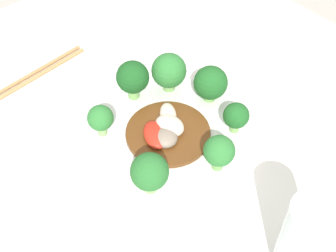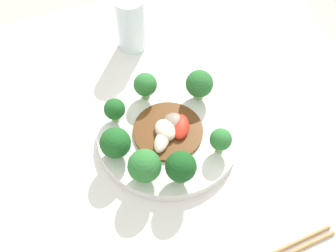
{
  "view_description": "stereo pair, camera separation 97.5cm",
  "coord_description": "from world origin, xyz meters",
  "px_view_note": "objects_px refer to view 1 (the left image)",
  "views": [
    {
      "loc": [
        -0.4,
        0.33,
        1.29
      ],
      "look_at": [
        -0.04,
        0.01,
        0.76
      ],
      "focal_mm": 50.0,
      "sensor_mm": 36.0,
      "label": 1
    },
    {
      "loc": [
        0.42,
        -0.15,
        1.47
      ],
      "look_at": [
        -0.04,
        0.01,
        0.76
      ],
      "focal_mm": 50.0,
      "sensor_mm": 36.0,
      "label": 2
    }
  ],
  "objects_px": {
    "broccoli_east": "(135,77)",
    "broccoli_southeast": "(169,71)",
    "broccoli_southwest": "(236,116)",
    "chopsticks": "(31,77)",
    "drinking_glass": "(305,239)",
    "stirfry_center": "(166,131)",
    "broccoli_west": "(220,151)",
    "broccoli_south": "(211,83)",
    "plate": "(168,139)",
    "broccoli_northeast": "(101,119)",
    "broccoli_northwest": "(150,172)"
  },
  "relations": [
    {
      "from": "broccoli_east",
      "to": "drinking_glass",
      "type": "height_order",
      "value": "drinking_glass"
    },
    {
      "from": "broccoli_west",
      "to": "chopsticks",
      "type": "height_order",
      "value": "broccoli_west"
    },
    {
      "from": "broccoli_northwest",
      "to": "plate",
      "type": "bearing_deg",
      "value": -54.95
    },
    {
      "from": "plate",
      "to": "broccoli_east",
      "type": "height_order",
      "value": "broccoli_east"
    },
    {
      "from": "broccoli_south",
      "to": "broccoli_southeast",
      "type": "height_order",
      "value": "broccoli_southeast"
    },
    {
      "from": "plate",
      "to": "broccoli_southeast",
      "type": "xyz_separation_m",
      "value": [
        0.08,
        -0.07,
        0.05
      ]
    },
    {
      "from": "broccoli_west",
      "to": "broccoli_south",
      "type": "relative_size",
      "value": 0.94
    },
    {
      "from": "broccoli_southwest",
      "to": "chopsticks",
      "type": "bearing_deg",
      "value": 26.52
    },
    {
      "from": "broccoli_northwest",
      "to": "broccoli_south",
      "type": "relative_size",
      "value": 1.04
    },
    {
      "from": "broccoli_south",
      "to": "broccoli_west",
      "type": "bearing_deg",
      "value": 140.57
    },
    {
      "from": "plate",
      "to": "chopsticks",
      "type": "xyz_separation_m",
      "value": [
        0.28,
        0.09,
        -0.01
      ]
    },
    {
      "from": "broccoli_west",
      "to": "broccoli_northeast",
      "type": "xyz_separation_m",
      "value": [
        0.16,
        0.09,
        -0.0
      ]
    },
    {
      "from": "broccoli_west",
      "to": "broccoli_southeast",
      "type": "height_order",
      "value": "broccoli_southeast"
    },
    {
      "from": "broccoli_west",
      "to": "broccoli_southwest",
      "type": "bearing_deg",
      "value": -64.27
    },
    {
      "from": "broccoli_east",
      "to": "chopsticks",
      "type": "bearing_deg",
      "value": 30.12
    },
    {
      "from": "broccoli_northeast",
      "to": "stirfry_center",
      "type": "xyz_separation_m",
      "value": [
        -0.07,
        -0.07,
        -0.03
      ]
    },
    {
      "from": "broccoli_southeast",
      "to": "plate",
      "type": "bearing_deg",
      "value": 138.0
    },
    {
      "from": "stirfry_center",
      "to": "broccoli_southeast",
      "type": "bearing_deg",
      "value": -43.57
    },
    {
      "from": "drinking_glass",
      "to": "chopsticks",
      "type": "height_order",
      "value": "drinking_glass"
    },
    {
      "from": "broccoli_northeast",
      "to": "broccoli_southwest",
      "type": "bearing_deg",
      "value": -129.19
    },
    {
      "from": "broccoli_southwest",
      "to": "stirfry_center",
      "type": "bearing_deg",
      "value": 53.82
    },
    {
      "from": "plate",
      "to": "drinking_glass",
      "type": "bearing_deg",
      "value": 177.95
    },
    {
      "from": "broccoli_northwest",
      "to": "stirfry_center",
      "type": "relative_size",
      "value": 0.51
    },
    {
      "from": "broccoli_northwest",
      "to": "drinking_glass",
      "type": "xyz_separation_m",
      "value": [
        -0.2,
        -0.08,
        0.0
      ]
    },
    {
      "from": "broccoli_northeast",
      "to": "drinking_glass",
      "type": "bearing_deg",
      "value": -168.77
    },
    {
      "from": "broccoli_southeast",
      "to": "drinking_glass",
      "type": "height_order",
      "value": "drinking_glass"
    },
    {
      "from": "broccoli_southwest",
      "to": "chopsticks",
      "type": "distance_m",
      "value": 0.38
    },
    {
      "from": "plate",
      "to": "broccoli_northeast",
      "type": "xyz_separation_m",
      "value": [
        0.07,
        0.08,
        0.05
      ]
    },
    {
      "from": "plate",
      "to": "broccoli_west",
      "type": "relative_size",
      "value": 4.44
    },
    {
      "from": "broccoli_northwest",
      "to": "stirfry_center",
      "type": "bearing_deg",
      "value": -53.39
    },
    {
      "from": "plate",
      "to": "broccoli_southeast",
      "type": "relative_size",
      "value": 3.88
    },
    {
      "from": "broccoli_south",
      "to": "broccoli_southeast",
      "type": "distance_m",
      "value": 0.07
    },
    {
      "from": "broccoli_east",
      "to": "broccoli_northeast",
      "type": "distance_m",
      "value": 0.1
    },
    {
      "from": "broccoli_southwest",
      "to": "broccoli_southeast",
      "type": "xyz_separation_m",
      "value": [
        0.14,
        0.01,
        0.01
      ]
    },
    {
      "from": "broccoli_south",
      "to": "broccoli_southwest",
      "type": "bearing_deg",
      "value": 165.54
    },
    {
      "from": "broccoli_west",
      "to": "stirfry_center",
      "type": "distance_m",
      "value": 0.1
    },
    {
      "from": "plate",
      "to": "stirfry_center",
      "type": "relative_size",
      "value": 2.03
    },
    {
      "from": "broccoli_south",
      "to": "stirfry_center",
      "type": "xyz_separation_m",
      "value": [
        -0.01,
        0.11,
        -0.03
      ]
    },
    {
      "from": "plate",
      "to": "broccoli_northwest",
      "type": "distance_m",
      "value": 0.12
    },
    {
      "from": "broccoli_east",
      "to": "chopsticks",
      "type": "distance_m",
      "value": 0.21
    },
    {
      "from": "broccoli_south",
      "to": "drinking_glass",
      "type": "relative_size",
      "value": 0.5
    },
    {
      "from": "stirfry_center",
      "to": "broccoli_southwest",
      "type": "bearing_deg",
      "value": -126.18
    },
    {
      "from": "drinking_glass",
      "to": "stirfry_center",
      "type": "bearing_deg",
      "value": -1.61
    },
    {
      "from": "broccoli_east",
      "to": "broccoli_southeast",
      "type": "distance_m",
      "value": 0.06
    },
    {
      "from": "broccoli_south",
      "to": "chopsticks",
      "type": "bearing_deg",
      "value": 35.54
    },
    {
      "from": "plate",
      "to": "drinking_glass",
      "type": "height_order",
      "value": "drinking_glass"
    },
    {
      "from": "stirfry_center",
      "to": "chopsticks",
      "type": "distance_m",
      "value": 0.29
    },
    {
      "from": "broccoli_northeast",
      "to": "stirfry_center",
      "type": "relative_size",
      "value": 0.42
    },
    {
      "from": "broccoli_east",
      "to": "broccoli_south",
      "type": "xyz_separation_m",
      "value": [
        -0.09,
        -0.09,
        -0.01
      ]
    },
    {
      "from": "drinking_glass",
      "to": "broccoli_south",
      "type": "bearing_deg",
      "value": -22.28
    }
  ]
}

